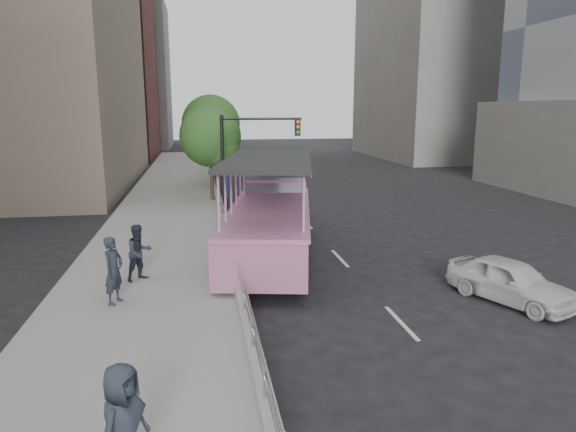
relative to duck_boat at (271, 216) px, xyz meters
name	(u,v)px	position (x,y,z in m)	size (l,w,h in m)	color
ground	(343,298)	(1.38, -5.46, -1.42)	(160.00, 160.00, 0.00)	black
sidewalk	(165,226)	(-4.37, 4.54, -1.27)	(5.50, 80.00, 0.30)	gray
kerb_wall	(233,268)	(-1.74, -3.46, -0.94)	(0.24, 30.00, 0.36)	#A3A49E
guardrail	(233,248)	(-1.74, -3.46, -0.27)	(0.07, 22.00, 0.71)	silver
duck_boat	(271,216)	(0.00, 0.00, 0.00)	(4.97, 11.81, 3.82)	black
car	(510,281)	(6.06, -6.55, -0.78)	(1.51, 3.74, 1.27)	silver
pedestrian_near	(114,270)	(-5.09, -5.50, -0.18)	(0.68, 0.45, 1.86)	#282F3B
pedestrian_mid	(139,252)	(-4.62, -3.60, -0.24)	(0.85, 0.66, 1.75)	#282F3B
pedestrian_far	(123,425)	(-3.88, -12.70, -0.21)	(0.89, 0.58, 1.81)	#282F3B
parking_sign	(227,200)	(-1.62, 2.11, 0.32)	(0.16, 0.61, 2.77)	black
traffic_signal	(246,149)	(-0.32, 7.04, 2.08)	(4.20, 0.32, 5.20)	black
street_tree_near	(212,139)	(-1.92, 10.47, 2.40)	(3.52, 3.52, 5.72)	#352418
street_tree_far	(213,126)	(-1.72, 16.47, 2.89)	(3.97, 3.97, 6.45)	#352418
midrise_brick	(65,38)	(-16.62, 42.54, 11.58)	(18.00, 16.00, 26.00)	brown
midrise_stone_a	(469,12)	(27.38, 36.54, 14.58)	(20.00, 20.00, 32.00)	gray
midrise_stone_b	(110,76)	(-14.62, 58.54, 8.58)	(16.00, 14.00, 20.00)	gray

